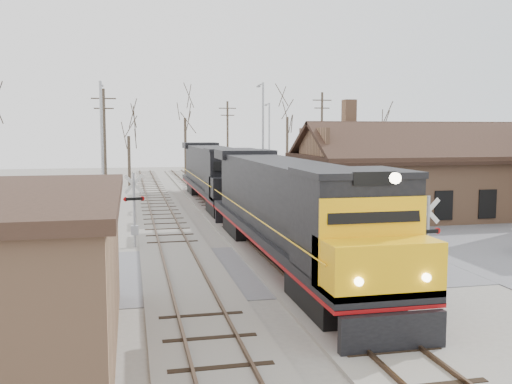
# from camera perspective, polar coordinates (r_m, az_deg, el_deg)

# --- Properties ---
(ground) EXTENTS (140.00, 140.00, 0.00)m
(ground) POSITION_cam_1_polar(r_m,az_deg,el_deg) (24.66, 3.29, -7.47)
(ground) COLOR gray
(ground) RESTS_ON ground
(road) EXTENTS (60.00, 9.00, 0.03)m
(road) POSITION_cam_1_polar(r_m,az_deg,el_deg) (24.66, 3.29, -7.44)
(road) COLOR #5D5D62
(road) RESTS_ON ground
(track_main) EXTENTS (3.40, 90.00, 0.24)m
(track_main) POSITION_cam_1_polar(r_m,az_deg,el_deg) (39.04, -2.70, -2.33)
(track_main) COLOR gray
(track_main) RESTS_ON ground
(track_siding) EXTENTS (3.40, 90.00, 0.24)m
(track_siding) POSITION_cam_1_polar(r_m,az_deg,el_deg) (38.55, -9.32, -2.51)
(track_siding) COLOR gray
(track_siding) RESTS_ON ground
(depot) EXTENTS (15.20, 9.31, 7.90)m
(depot) POSITION_cam_1_polar(r_m,az_deg,el_deg) (39.81, 15.32, 1.02)
(depot) COLOR #A27353
(depot) RESTS_ON ground
(locomotive_lead) EXTENTS (3.16, 21.15, 4.70)m
(locomotive_lead) POSITION_cam_1_polar(r_m,az_deg,el_deg) (24.20, 3.32, -1.78)
(locomotive_lead) COLOR black
(locomotive_lead) RESTS_ON ground
(locomotive_trailing) EXTENTS (3.16, 21.15, 4.45)m
(locomotive_trailing) POSITION_cam_1_polar(r_m,az_deg,el_deg) (45.09, -4.11, 1.87)
(locomotive_trailing) COLOR black
(locomotive_trailing) RESTS_ON ground
(crossbuck_near) EXTENTS (1.02, 0.27, 3.55)m
(crossbuck_near) POSITION_cam_1_polar(r_m,az_deg,el_deg) (20.90, 16.72, -5.43)
(crossbuck_near) COLOR #A5A8AD
(crossbuck_near) RESTS_ON ground
(crossbuck_far) EXTENTS (1.06, 0.31, 3.73)m
(crossbuck_far) POSITION_cam_1_polar(r_m,az_deg,el_deg) (29.11, -12.08, -1.95)
(crossbuck_far) COLOR #A5A8AD
(crossbuck_far) RESTS_ON ground
(streetlight_a) EXTENTS (0.25, 2.04, 8.99)m
(streetlight_a) POSITION_cam_1_polar(r_m,az_deg,el_deg) (38.45, -15.14, 4.77)
(streetlight_a) COLOR #A5A8AD
(streetlight_a) RESTS_ON ground
(streetlight_b) EXTENTS (0.25, 2.04, 9.68)m
(streetlight_b) POSITION_cam_1_polar(r_m,az_deg,el_deg) (46.52, 0.67, 5.61)
(streetlight_b) COLOR #A5A8AD
(streetlight_b) RESTS_ON ground
(streetlight_c) EXTENTS (0.25, 2.04, 8.83)m
(streetlight_c) POSITION_cam_1_polar(r_m,az_deg,el_deg) (62.04, 1.30, 5.33)
(streetlight_c) COLOR #A5A8AD
(streetlight_c) RESTS_ON ground
(utility_pole_a) EXTENTS (2.00, 0.24, 9.23)m
(utility_pole_a) POSITION_cam_1_polar(r_m,az_deg,el_deg) (48.50, -14.88, 4.78)
(utility_pole_a) COLOR #382D23
(utility_pole_a) RESTS_ON ground
(utility_pole_b) EXTENTS (2.00, 0.24, 9.20)m
(utility_pole_b) POSITION_cam_1_polar(r_m,az_deg,el_deg) (66.22, -2.86, 5.26)
(utility_pole_b) COLOR #382D23
(utility_pole_b) RESTS_ON ground
(utility_pole_c) EXTENTS (2.00, 0.24, 9.73)m
(utility_pole_c) POSITION_cam_1_polar(r_m,az_deg,el_deg) (59.19, 6.58, 5.39)
(utility_pole_c) COLOR #382D23
(utility_pole_c) RESTS_ON ground
(tree_b) EXTENTS (3.52, 3.52, 8.62)m
(tree_b) POSITION_cam_1_polar(r_m,az_deg,el_deg) (61.57, -12.64, 6.28)
(tree_b) COLOR #382D23
(tree_b) RESTS_ON ground
(tree_c) EXTENTS (4.93, 4.93, 12.07)m
(tree_c) POSITION_cam_1_polar(r_m,az_deg,el_deg) (70.58, -7.12, 8.34)
(tree_c) COLOR #382D23
(tree_c) RESTS_ON ground
(tree_d) EXTENTS (4.97, 4.97, 12.18)m
(tree_d) POSITION_cam_1_polar(r_m,az_deg,el_deg) (68.21, 3.16, 8.53)
(tree_d) COLOR #382D23
(tree_d) RESTS_ON ground
(tree_e) EXTENTS (3.41, 3.41, 8.35)m
(tree_e) POSITION_cam_1_polar(r_m,az_deg,el_deg) (66.50, 13.08, 6.08)
(tree_e) COLOR #382D23
(tree_e) RESTS_ON ground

